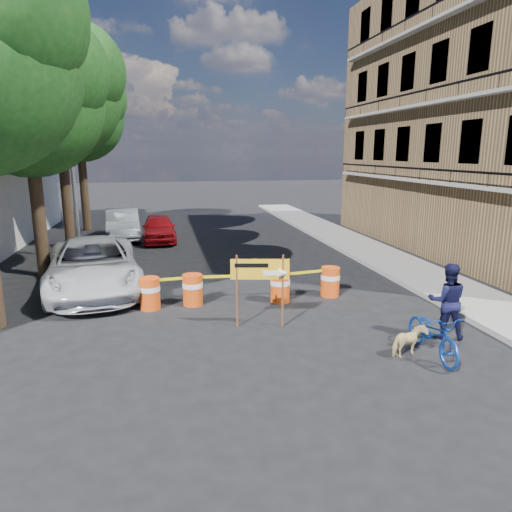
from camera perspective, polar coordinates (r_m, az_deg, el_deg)
name	(u,v)px	position (r m, az deg, el deg)	size (l,w,h in m)	color
ground	(279,336)	(11.08, 2.87, -9.96)	(120.00, 120.00, 0.00)	black
sidewalk_east	(394,263)	(18.64, 16.86, -0.80)	(2.40, 40.00, 0.15)	gray
apartment_building	(504,112)	(23.15, 28.62, 15.56)	(8.00, 16.00, 12.00)	#95754B
tree_mid_a	(28,99)	(17.47, -26.57, 17.17)	(5.25, 5.00, 8.68)	#332316
tree_mid_b	(59,94)	(22.40, -23.44, 18.04)	(5.67, 5.40, 9.62)	#332316
tree_far	(79,116)	(27.27, -21.23, 16.04)	(5.04, 4.80, 8.84)	#332316
streetlamp	(73,150)	(19.67, -21.95, 12.18)	(1.25, 0.18, 8.00)	gray
barrel_far_left	(150,293)	(13.08, -13.15, -4.49)	(0.58, 0.58, 0.90)	#DA410C
barrel_mid_left	(193,289)	(13.20, -7.92, -4.12)	(0.58, 0.58, 0.90)	#DA410C
barrel_mid_right	(280,286)	(13.37, 3.03, -3.79)	(0.58, 0.58, 0.90)	#DA410C
barrel_far_right	(330,281)	(14.07, 9.25, -3.10)	(0.58, 0.58, 0.90)	#DA410C
detour_sign	(267,275)	(11.20, 1.44, -2.36)	(1.42, 0.45, 1.86)	#592D19
pedestrian	(447,301)	(11.60, 22.78, -5.19)	(0.88, 0.68, 1.80)	black
bicycle	(435,313)	(10.43, 21.47, -6.66)	(0.68, 1.02, 1.94)	#1440A5
dog	(409,341)	(10.47, 18.59, -10.09)	(0.36, 0.79, 0.67)	#E2CA82
suv_white	(93,266)	(15.20, -19.66, -1.15)	(2.71, 5.87, 1.63)	silver
sedan_red	(159,228)	(22.95, -12.04, 3.44)	(1.56, 3.88, 1.32)	#A20D12
sedan_silver	(123,224)	(24.12, -16.34, 3.85)	(1.57, 4.50, 1.48)	#ABAFB3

